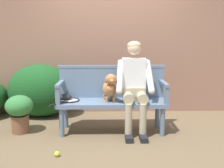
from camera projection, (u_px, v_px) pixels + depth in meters
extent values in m
plane|color=brown|center=(112.00, 131.00, 4.03)|extent=(40.00, 40.00, 0.00)
cube|color=#936651|center=(111.00, 47.00, 5.03)|extent=(8.00, 0.30, 2.42)
ellipsoid|color=#194C1E|center=(41.00, 91.00, 4.73)|extent=(1.15, 0.79, 0.93)
cube|color=slate|center=(112.00, 103.00, 3.95)|extent=(1.59, 0.51, 0.06)
cylinder|color=slate|center=(62.00, 123.00, 3.78)|extent=(0.07, 0.07, 0.42)
cylinder|color=slate|center=(163.00, 122.00, 3.81)|extent=(0.07, 0.07, 0.42)
cylinder|color=slate|center=(66.00, 115.00, 4.17)|extent=(0.07, 0.07, 0.42)
cylinder|color=slate|center=(157.00, 114.00, 4.20)|extent=(0.07, 0.07, 0.42)
cube|color=slate|center=(112.00, 83.00, 4.13)|extent=(1.59, 0.05, 0.46)
cube|color=slate|center=(112.00, 67.00, 4.08)|extent=(1.63, 0.06, 0.04)
cube|color=slate|center=(58.00, 96.00, 3.69)|extent=(0.06, 0.06, 0.24)
cube|color=slate|center=(60.00, 84.00, 3.88)|extent=(0.06, 0.51, 0.04)
cube|color=slate|center=(167.00, 96.00, 3.73)|extent=(0.06, 0.06, 0.24)
cube|color=slate|center=(164.00, 83.00, 3.92)|extent=(0.06, 0.51, 0.04)
cube|color=black|center=(129.00, 138.00, 3.68)|extent=(0.10, 0.24, 0.07)
cylinder|color=tan|center=(129.00, 119.00, 3.71)|extent=(0.10, 0.10, 0.43)
cylinder|color=tan|center=(128.00, 97.00, 3.82)|extent=(0.15, 0.33, 0.15)
cube|color=black|center=(143.00, 138.00, 3.68)|extent=(0.10, 0.24, 0.07)
cylinder|color=tan|center=(143.00, 119.00, 3.72)|extent=(0.10, 0.10, 0.43)
cylinder|color=tan|center=(142.00, 97.00, 3.83)|extent=(0.15, 0.33, 0.15)
cube|color=tan|center=(134.00, 93.00, 3.98)|extent=(0.32, 0.24, 0.20)
cube|color=white|center=(134.00, 76.00, 3.96)|extent=(0.34, 0.22, 0.52)
cylinder|color=white|center=(120.00, 76.00, 3.83)|extent=(0.14, 0.34, 0.45)
sphere|color=beige|center=(119.00, 91.00, 3.74)|extent=(0.09, 0.09, 0.09)
cylinder|color=white|center=(149.00, 76.00, 3.84)|extent=(0.14, 0.34, 0.45)
sphere|color=beige|center=(152.00, 91.00, 3.75)|extent=(0.09, 0.09, 0.09)
sphere|color=beige|center=(134.00, 48.00, 3.87)|extent=(0.20, 0.20, 0.20)
ellipsoid|color=tan|center=(134.00, 46.00, 3.87)|extent=(0.21, 0.21, 0.14)
cylinder|color=#AD7042|center=(107.00, 100.00, 3.84)|extent=(0.04, 0.04, 0.08)
cylinder|color=#AD7042|center=(114.00, 99.00, 3.86)|extent=(0.04, 0.04, 0.08)
cylinder|color=#AD7042|center=(105.00, 97.00, 4.01)|extent=(0.04, 0.04, 0.08)
cylinder|color=#AD7042|center=(112.00, 97.00, 4.03)|extent=(0.04, 0.04, 0.08)
ellipsoid|color=#AD7042|center=(109.00, 89.00, 3.91)|extent=(0.24, 0.33, 0.24)
sphere|color=#AD7042|center=(111.00, 89.00, 3.81)|extent=(0.14, 0.14, 0.14)
sphere|color=#AD7042|center=(111.00, 79.00, 3.75)|extent=(0.15, 0.15, 0.15)
ellipsoid|color=#AD7042|center=(112.00, 81.00, 3.69)|extent=(0.07, 0.10, 0.06)
ellipsoid|color=#AD7042|center=(106.00, 80.00, 3.75)|extent=(0.05, 0.04, 0.11)
ellipsoid|color=#AD7042|center=(115.00, 80.00, 3.78)|extent=(0.05, 0.04, 0.11)
sphere|color=#AD7042|center=(108.00, 84.00, 4.04)|extent=(0.07, 0.07, 0.07)
torus|color=black|center=(70.00, 100.00, 3.94)|extent=(0.40, 0.40, 0.02)
cylinder|color=silver|center=(70.00, 101.00, 3.94)|extent=(0.25, 0.25, 0.00)
cube|color=black|center=(62.00, 102.00, 3.80)|extent=(0.07, 0.08, 0.02)
cylinder|color=black|center=(55.00, 104.00, 3.69)|extent=(0.14, 0.20, 0.03)
ellipsoid|color=black|center=(65.00, 97.00, 3.99)|extent=(0.26, 0.23, 0.09)
sphere|color=#CCDB33|center=(57.00, 154.00, 3.18)|extent=(0.07, 0.07, 0.07)
cylinder|color=brown|center=(20.00, 124.00, 3.97)|extent=(0.25, 0.25, 0.25)
torus|color=brown|center=(20.00, 116.00, 3.94)|extent=(0.28, 0.28, 0.02)
ellipsoid|color=#337538|center=(19.00, 106.00, 3.92)|extent=(0.40, 0.40, 0.31)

